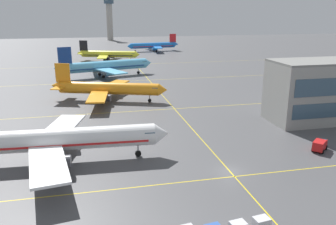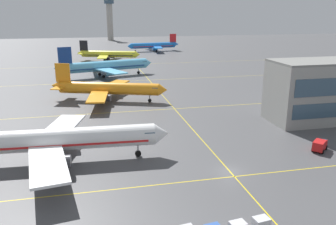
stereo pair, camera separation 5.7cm
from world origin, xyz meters
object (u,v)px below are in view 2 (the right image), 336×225
airliner_second_row (108,89)px  airliner_third_row (105,66)px  airliner_far_right_stand (154,45)px  control_tower (110,16)px  airliner_front_gate (58,140)px  service_truck_red_van (320,145)px  baggage_cart_row_fifth (261,224)px  airliner_far_left_stand (108,54)px

airliner_second_row → airliner_third_row: airliner_third_row is taller
airliner_far_right_stand → control_tower: 95.74m
airliner_front_gate → airliner_second_row: airliner_front_gate is taller
airliner_second_row → control_tower: size_ratio=0.96×
airliner_front_gate → control_tower: control_tower is taller
service_truck_red_van → airliner_third_row: bearing=112.7°
airliner_second_row → service_truck_red_van: (37.46, -47.42, -2.55)m
airliner_third_row → airliner_second_row: bearing=-91.7°
airliner_second_row → service_truck_red_van: 60.48m
baggage_cart_row_fifth → airliner_far_left_stand: bearing=93.6°
airliner_front_gate → airliner_far_left_stand: size_ratio=1.19×
airliner_far_right_stand → control_tower: control_tower is taller
airliner_far_left_stand → service_truck_red_van: 135.42m
baggage_cart_row_fifth → control_tower: (0.04, 283.08, 19.80)m
airliner_far_right_stand → airliner_far_left_stand: bearing=-128.9°
airliner_second_row → control_tower: (14.57, 214.63, 17.07)m
airliner_front_gate → control_tower: 258.17m
airliner_second_row → airliner_far_left_stand: 84.15m
airliner_third_row → airliner_far_left_stand: (3.70, 44.53, -0.69)m
airliner_far_left_stand → control_tower: (9.67, 130.62, 17.22)m
airliner_far_right_stand → control_tower: size_ratio=0.97×
airliner_front_gate → airliner_far_left_stand: (15.74, 125.76, -0.56)m
airliner_front_gate → baggage_cart_row_fifth: (25.37, -26.70, -3.14)m
control_tower → airliner_third_row: bearing=-94.4°
airliner_front_gate → airliner_far_right_stand: airliner_front_gate is taller
airliner_front_gate → airliner_far_right_stand: size_ratio=1.13×
airliner_front_gate → airliner_far_left_stand: bearing=82.9°
airliner_third_row → airliner_far_right_stand: 90.63m
airliner_far_left_stand → airliner_far_right_stand: size_ratio=0.95×
service_truck_red_van → baggage_cart_row_fifth: 31.12m
airliner_front_gate → airliner_third_row: 82.11m
airliner_second_row → service_truck_red_van: airliner_second_row is taller
airliner_third_row → control_tower: size_ratio=1.12×
baggage_cart_row_fifth → control_tower: bearing=90.0°
baggage_cart_row_fifth → airliner_far_right_stand: bearing=83.5°
control_tower → airliner_front_gate: bearing=-95.7°
airliner_second_row → airliner_third_row: 39.50m
airliner_third_row → airliner_far_right_stand: size_ratio=1.15×
airliner_third_row → airliner_far_left_stand: bearing=85.3°
airliner_far_left_stand → service_truck_red_van: (32.56, -131.43, -2.40)m
airliner_far_left_stand → control_tower: bearing=85.8°
airliner_far_left_stand → airliner_far_right_stand: 50.11m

